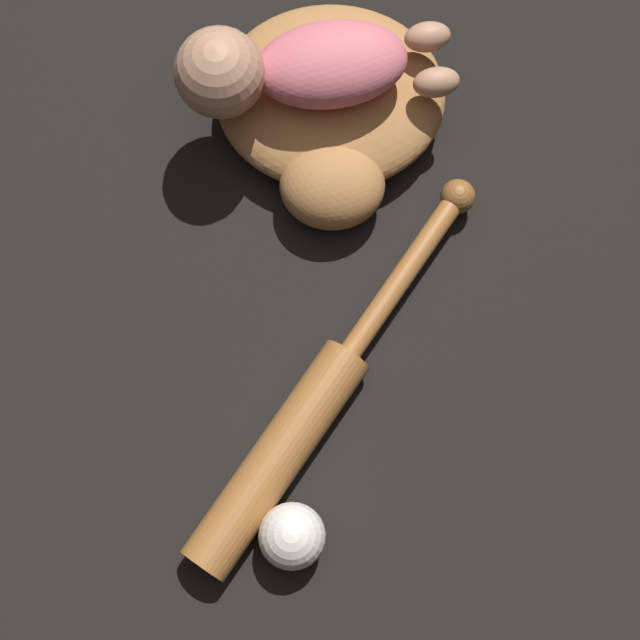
{
  "coord_description": "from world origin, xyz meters",
  "views": [
    {
      "loc": [
        0.14,
        0.53,
        1.27
      ],
      "look_at": [
        0.04,
        0.23,
        0.07
      ],
      "focal_mm": 60.0,
      "sensor_mm": 36.0,
      "label": 1
    }
  ],
  "objects_px": {
    "baby_figure": "(290,68)",
    "baseball_bat": "(306,416)",
    "baseball_glove": "(331,111)",
    "baseball": "(292,536)"
  },
  "relations": [
    {
      "from": "baby_figure",
      "to": "baseball",
      "type": "xyz_separation_m",
      "value": [
        0.16,
        0.51,
        -0.09
      ]
    },
    {
      "from": "baseball_glove",
      "to": "baseball",
      "type": "xyz_separation_m",
      "value": [
        0.2,
        0.48,
        -0.0
      ]
    },
    {
      "from": "baseball_bat",
      "to": "baseball_glove",
      "type": "bearing_deg",
      "value": -111.79
    },
    {
      "from": "baseball_glove",
      "to": "baseball_bat",
      "type": "distance_m",
      "value": 0.38
    },
    {
      "from": "baby_figure",
      "to": "baseball_bat",
      "type": "bearing_deg",
      "value": 75.45
    },
    {
      "from": "baseball_glove",
      "to": "baseball",
      "type": "bearing_deg",
      "value": 67.72
    },
    {
      "from": "baby_figure",
      "to": "baseball_bat",
      "type": "xyz_separation_m",
      "value": [
        0.1,
        0.38,
        -0.1
      ]
    },
    {
      "from": "baseball_glove",
      "to": "baby_figure",
      "type": "distance_m",
      "value": 0.1
    },
    {
      "from": "baseball_bat",
      "to": "baseball",
      "type": "xyz_separation_m",
      "value": [
        0.06,
        0.13,
        0.01
      ]
    },
    {
      "from": "baseball_bat",
      "to": "baseball",
      "type": "relative_size",
      "value": 6.02
    }
  ]
}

